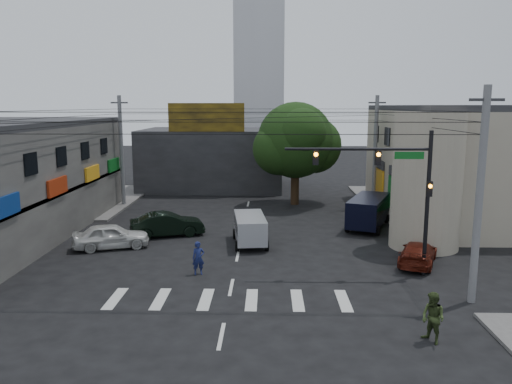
{
  "coord_description": "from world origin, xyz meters",
  "views": [
    {
      "loc": [
        1.69,
        -25.12,
        8.37
      ],
      "look_at": [
        0.99,
        4.0,
        3.31
      ],
      "focal_mm": 35.0,
      "sensor_mm": 36.0,
      "label": 1
    }
  ],
  "objects_px": {
    "navy_van": "(368,213)",
    "pedestrian_olive": "(433,318)",
    "utility_pole_near_right": "(479,197)",
    "silver_minivan": "(250,230)",
    "street_tree": "(295,140)",
    "traffic_gantry": "(394,179)",
    "utility_pole_far_right": "(375,152)",
    "utility_pole_far_left": "(122,152)",
    "maroon_sedan": "(418,253)",
    "dark_sedan": "(167,224)",
    "traffic_officer": "(198,258)",
    "white_compact": "(111,236)"
  },
  "relations": [
    {
      "from": "street_tree",
      "to": "dark_sedan",
      "type": "relative_size",
      "value": 1.75
    },
    {
      "from": "street_tree",
      "to": "pedestrian_olive",
      "type": "relative_size",
      "value": 4.68
    },
    {
      "from": "white_compact",
      "to": "navy_van",
      "type": "xyz_separation_m",
      "value": [
        16.24,
        5.47,
        0.32
      ]
    },
    {
      "from": "maroon_sedan",
      "to": "pedestrian_olive",
      "type": "height_order",
      "value": "pedestrian_olive"
    },
    {
      "from": "traffic_gantry",
      "to": "navy_van",
      "type": "relative_size",
      "value": 1.26
    },
    {
      "from": "utility_pole_near_right",
      "to": "maroon_sedan",
      "type": "xyz_separation_m",
      "value": [
        -0.8,
        5.17,
        -3.99
      ]
    },
    {
      "from": "utility_pole_far_left",
      "to": "utility_pole_far_right",
      "type": "distance_m",
      "value": 21.0
    },
    {
      "from": "street_tree",
      "to": "maroon_sedan",
      "type": "bearing_deg",
      "value": -70.74
    },
    {
      "from": "traffic_gantry",
      "to": "traffic_officer",
      "type": "xyz_separation_m",
      "value": [
        -9.6,
        -0.21,
        -3.99
      ]
    },
    {
      "from": "street_tree",
      "to": "utility_pole_near_right",
      "type": "height_order",
      "value": "utility_pole_near_right"
    },
    {
      "from": "utility_pole_far_right",
      "to": "pedestrian_olive",
      "type": "relative_size",
      "value": 4.95
    },
    {
      "from": "utility_pole_far_left",
      "to": "maroon_sedan",
      "type": "bearing_deg",
      "value": -37.19
    },
    {
      "from": "dark_sedan",
      "to": "pedestrian_olive",
      "type": "height_order",
      "value": "pedestrian_olive"
    },
    {
      "from": "utility_pole_far_left",
      "to": "maroon_sedan",
      "type": "xyz_separation_m",
      "value": [
        20.2,
        -15.33,
        -3.99
      ]
    },
    {
      "from": "navy_van",
      "to": "traffic_officer",
      "type": "bearing_deg",
      "value": 155.83
    },
    {
      "from": "utility_pole_far_left",
      "to": "silver_minivan",
      "type": "xyz_separation_m",
      "value": [
        11.11,
        -11.65,
        -3.71
      ]
    },
    {
      "from": "white_compact",
      "to": "silver_minivan",
      "type": "relative_size",
      "value": 1.09
    },
    {
      "from": "utility_pole_near_right",
      "to": "navy_van",
      "type": "distance_m",
      "value": 13.87
    },
    {
      "from": "traffic_gantry",
      "to": "dark_sedan",
      "type": "bearing_deg",
      "value": 150.33
    },
    {
      "from": "utility_pole_far_left",
      "to": "pedestrian_olive",
      "type": "xyz_separation_m",
      "value": [
        18.08,
        -24.31,
        -3.67
      ]
    },
    {
      "from": "navy_van",
      "to": "pedestrian_olive",
      "type": "bearing_deg",
      "value": -161.56
    },
    {
      "from": "street_tree",
      "to": "white_compact",
      "type": "distance_m",
      "value": 18.55
    },
    {
      "from": "maroon_sedan",
      "to": "traffic_officer",
      "type": "xyz_separation_m",
      "value": [
        -11.48,
        -1.88,
        0.23
      ]
    },
    {
      "from": "traffic_officer",
      "to": "pedestrian_olive",
      "type": "distance_m",
      "value": 11.74
    },
    {
      "from": "street_tree",
      "to": "traffic_gantry",
      "type": "xyz_separation_m",
      "value": [
        3.82,
        -18.0,
        -0.64
      ]
    },
    {
      "from": "utility_pole_near_right",
      "to": "utility_pole_far_left",
      "type": "relative_size",
      "value": 1.0
    },
    {
      "from": "utility_pole_far_left",
      "to": "white_compact",
      "type": "relative_size",
      "value": 1.96
    },
    {
      "from": "white_compact",
      "to": "traffic_gantry",
      "type": "bearing_deg",
      "value": -123.44
    },
    {
      "from": "dark_sedan",
      "to": "traffic_officer",
      "type": "relative_size",
      "value": 2.96
    },
    {
      "from": "traffic_gantry",
      "to": "dark_sedan",
      "type": "height_order",
      "value": "traffic_gantry"
    },
    {
      "from": "traffic_gantry",
      "to": "utility_pole_far_right",
      "type": "xyz_separation_m",
      "value": [
        2.68,
        17.0,
        -0.23
      ]
    },
    {
      "from": "utility_pole_near_right",
      "to": "utility_pole_far_left",
      "type": "height_order",
      "value": "same"
    },
    {
      "from": "dark_sedan",
      "to": "navy_van",
      "type": "bearing_deg",
      "value": -97.14
    },
    {
      "from": "silver_minivan",
      "to": "navy_van",
      "type": "bearing_deg",
      "value": -67.73
    },
    {
      "from": "utility_pole_near_right",
      "to": "silver_minivan",
      "type": "height_order",
      "value": "utility_pole_near_right"
    },
    {
      "from": "street_tree",
      "to": "silver_minivan",
      "type": "relative_size",
      "value": 2.02
    },
    {
      "from": "street_tree",
      "to": "utility_pole_far_right",
      "type": "bearing_deg",
      "value": -8.75
    },
    {
      "from": "traffic_gantry",
      "to": "white_compact",
      "type": "bearing_deg",
      "value": 164.36
    },
    {
      "from": "dark_sedan",
      "to": "navy_van",
      "type": "height_order",
      "value": "navy_van"
    },
    {
      "from": "utility_pole_near_right",
      "to": "pedestrian_olive",
      "type": "xyz_separation_m",
      "value": [
        -2.92,
        -3.81,
        -3.67
      ]
    },
    {
      "from": "navy_van",
      "to": "traffic_officer",
      "type": "xyz_separation_m",
      "value": [
        -10.42,
        -10.0,
        -0.23
      ]
    },
    {
      "from": "silver_minivan",
      "to": "utility_pole_near_right",
      "type": "bearing_deg",
      "value": -138.45
    },
    {
      "from": "white_compact",
      "to": "traffic_officer",
      "type": "relative_size",
      "value": 2.8
    },
    {
      "from": "maroon_sedan",
      "to": "pedestrian_olive",
      "type": "distance_m",
      "value": 9.24
    },
    {
      "from": "utility_pole_far_right",
      "to": "dark_sedan",
      "type": "distance_m",
      "value": 18.59
    },
    {
      "from": "traffic_officer",
      "to": "pedestrian_olive",
      "type": "xyz_separation_m",
      "value": [
        9.35,
        -7.1,
        0.09
      ]
    },
    {
      "from": "utility_pole_near_right",
      "to": "white_compact",
      "type": "distance_m",
      "value": 20.07
    },
    {
      "from": "white_compact",
      "to": "traffic_officer",
      "type": "distance_m",
      "value": 7.36
    },
    {
      "from": "utility_pole_far_left",
      "to": "traffic_officer",
      "type": "distance_m",
      "value": 19.66
    },
    {
      "from": "traffic_gantry",
      "to": "silver_minivan",
      "type": "xyz_separation_m",
      "value": [
        -7.21,
        5.36,
        -3.94
      ]
    }
  ]
}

